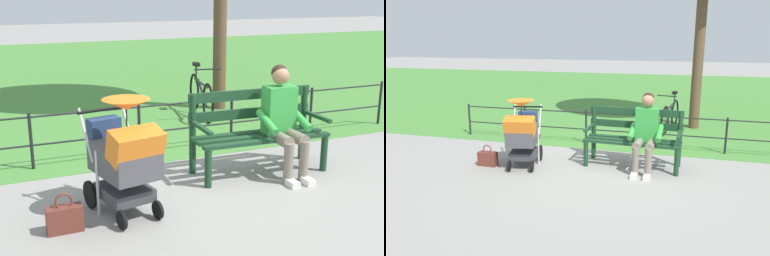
{
  "view_description": "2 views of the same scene",
  "coord_description": "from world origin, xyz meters",
  "views": [
    {
      "loc": [
        2.51,
        4.77,
        2.08
      ],
      "look_at": [
        0.44,
        -0.01,
        0.64
      ],
      "focal_mm": 46.35,
      "sensor_mm": 36.0,
      "label": 1
    },
    {
      "loc": [
        -1.19,
        6.07,
        2.14
      ],
      "look_at": [
        0.45,
        0.22,
        0.67
      ],
      "focal_mm": 35.13,
      "sensor_mm": 36.0,
      "label": 2
    }
  ],
  "objects": [
    {
      "name": "ground_plane",
      "position": [
        0.0,
        0.0,
        0.0
      ],
      "size": [
        60.0,
        60.0,
        0.0
      ],
      "primitive_type": "plane",
      "color": "gray"
    },
    {
      "name": "grass_lawn",
      "position": [
        0.0,
        -8.8,
        0.0
      ],
      "size": [
        40.0,
        16.0,
        0.01
      ],
      "primitive_type": "cube",
      "color": "#478438",
      "rests_on": "ground"
    },
    {
      "name": "park_bench",
      "position": [
        -0.44,
        -0.12,
        0.53
      ],
      "size": [
        1.62,
        0.67,
        0.96
      ],
      "color": "#193D23",
      "rests_on": "ground"
    },
    {
      "name": "person_on_bench",
      "position": [
        -0.66,
        0.11,
        0.68
      ],
      "size": [
        0.55,
        0.74,
        1.28
      ],
      "color": "slate",
      "rests_on": "ground"
    },
    {
      "name": "stroller",
      "position": [
        1.34,
        0.46,
        0.59
      ],
      "size": [
        0.66,
        0.96,
        1.15
      ],
      "color": "black",
      "rests_on": "ground"
    },
    {
      "name": "handbag",
      "position": [
        1.95,
        0.6,
        0.13
      ],
      "size": [
        0.32,
        0.14,
        0.37
      ],
      "color": "brown",
      "rests_on": "ground"
    },
    {
      "name": "park_fence",
      "position": [
        0.0,
        -1.2,
        0.42
      ],
      "size": [
        6.8,
        0.04,
        0.7
      ],
      "color": "black",
      "rests_on": "ground"
    },
    {
      "name": "bicycle",
      "position": [
        -0.95,
        -2.85,
        0.36
      ],
      "size": [
        0.48,
        1.64,
        0.89
      ],
      "color": "black",
      "rests_on": "ground"
    }
  ]
}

